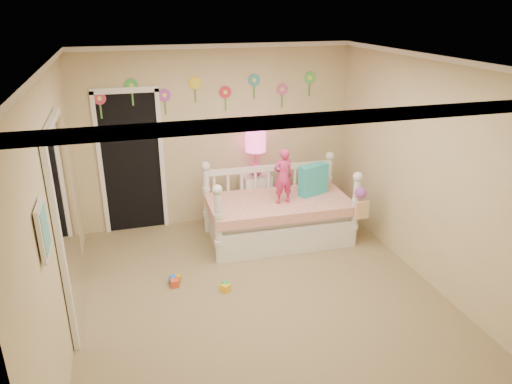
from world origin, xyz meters
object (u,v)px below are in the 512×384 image
object	(u,v)px
daybed	(279,203)
table_lamp	(256,147)
child	(283,176)
nightstand	(256,197)

from	to	relation	value
daybed	table_lamp	bearing A→B (deg)	101.34
child	table_lamp	bearing A→B (deg)	-85.18
daybed	table_lamp	world-z (taller)	table_lamp
daybed	nightstand	world-z (taller)	daybed
nightstand	child	bearing A→B (deg)	-86.61
nightstand	table_lamp	size ratio (longest dim) A/B	1.08
daybed	nightstand	distance (m)	0.75
nightstand	table_lamp	world-z (taller)	table_lamp
child	nightstand	world-z (taller)	child
daybed	nightstand	bearing A→B (deg)	101.34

